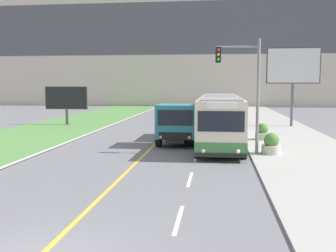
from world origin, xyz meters
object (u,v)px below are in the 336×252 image
at_px(traffic_light_mast, 246,82).
at_px(planter_round_near, 271,145).
at_px(billboard_large, 293,68).
at_px(city_bus, 220,119).
at_px(planter_round_second, 262,132).
at_px(billboard_small, 66,99).
at_px(dump_truck, 179,124).
at_px(car_distant, 218,114).

distance_m(traffic_light_mast, planter_round_near, 3.53).
bearing_deg(traffic_light_mast, billboard_large, 70.66).
distance_m(city_bus, planter_round_second, 3.30).
xyz_separation_m(billboard_small, planter_round_second, (16.51, -8.10, -1.82)).
height_order(city_bus, billboard_small, billboard_small).
height_order(dump_truck, billboard_large, billboard_large).
relative_size(dump_truck, car_distant, 1.62).
bearing_deg(dump_truck, billboard_small, 137.92).
bearing_deg(traffic_light_mast, city_bus, 107.98).
distance_m(dump_truck, car_distant, 15.86).
height_order(dump_truck, traffic_light_mast, traffic_light_mast).
distance_m(dump_truck, billboard_small, 15.13).
relative_size(city_bus, planter_round_near, 11.32).
bearing_deg(traffic_light_mast, dump_truck, 138.49).
distance_m(planter_round_near, planter_round_second, 5.38).
xyz_separation_m(dump_truck, billboard_small, (-11.20, 10.11, 1.13)).
xyz_separation_m(city_bus, car_distant, (-0.05, 15.14, -0.82)).
distance_m(city_bus, billboard_large, 12.58).
height_order(traffic_light_mast, planter_round_near, traffic_light_mast).
bearing_deg(city_bus, planter_round_second, 28.24).
bearing_deg(traffic_light_mast, car_distant, 93.92).
bearing_deg(city_bus, traffic_light_mast, -72.02).
relative_size(planter_round_near, planter_round_second, 1.03).
bearing_deg(dump_truck, traffic_light_mast, -41.51).
distance_m(billboard_large, billboard_small, 20.16).
bearing_deg(traffic_light_mast, billboard_small, 138.06).
relative_size(billboard_small, planter_round_second, 3.62).
height_order(dump_truck, planter_round_second, dump_truck).
xyz_separation_m(city_bus, planter_round_near, (2.64, -3.88, -0.94)).
xyz_separation_m(billboard_large, planter_round_second, (-3.45, -8.84, -4.48)).
distance_m(car_distant, billboard_large, 9.03).
relative_size(traffic_light_mast, billboard_large, 0.88).
height_order(city_bus, car_distant, city_bus).
bearing_deg(car_distant, city_bus, -89.82).
bearing_deg(billboard_large, city_bus, -121.13).
height_order(traffic_light_mast, billboard_small, traffic_light_mast).
bearing_deg(planter_round_second, car_distant, 101.74).
distance_m(car_distant, traffic_light_mast, 19.31).
bearing_deg(planter_round_near, billboard_small, 140.54).
bearing_deg(planter_round_second, city_bus, -151.76).
distance_m(city_bus, billboard_small, 16.77).
bearing_deg(car_distant, billboard_large, -37.40).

